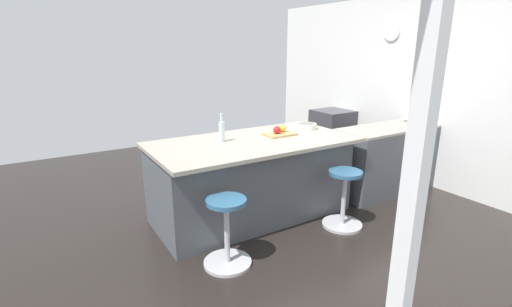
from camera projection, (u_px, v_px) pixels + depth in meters
ground_plane at (253, 211)px, 4.47m from camera, size 7.54×7.54×0.00m
interior_partition_left at (406, 88)px, 5.44m from camera, size 0.15×5.80×2.64m
sink_cabinet at (405, 154)px, 5.21m from camera, size 2.29×0.60×1.18m
oven_range at (332, 135)px, 6.43m from camera, size 0.60×0.61×0.87m
kitchen_island at (252, 178)px, 4.23m from camera, size 2.27×1.17×0.92m
stool_by_window at (344, 200)px, 4.02m from camera, size 0.44×0.44×0.64m
stool_middle at (227, 234)px, 3.29m from camera, size 0.44×0.44×0.64m
cutting_board at (280, 134)px, 4.31m from camera, size 0.36×0.24×0.02m
apple_yellow at (282, 128)px, 4.37m from camera, size 0.09×0.09×0.09m
apple_red at (277, 130)px, 4.28m from camera, size 0.09×0.09×0.09m
water_bottle at (222, 131)px, 3.98m from camera, size 0.06×0.06×0.31m
fruit_bowl at (306, 126)px, 4.61m from camera, size 0.26×0.26×0.07m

